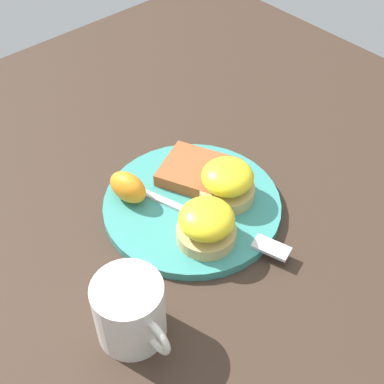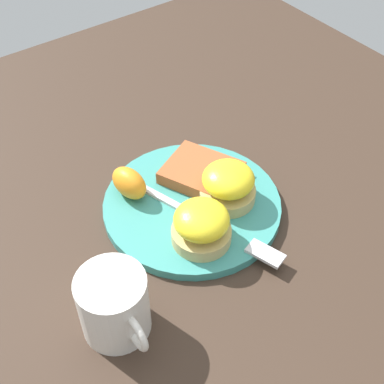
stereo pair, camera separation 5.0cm
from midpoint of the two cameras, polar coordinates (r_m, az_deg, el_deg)
name	(u,v)px [view 1 (the left image)]	position (r m, az deg, el deg)	size (l,w,h in m)	color
ground_plane	(192,209)	(0.77, -1.87, -1.84)	(1.10, 1.10, 0.00)	#38281E
plate	(192,205)	(0.76, -1.89, -1.49)	(0.25, 0.25, 0.01)	teal
sandwich_benedict_left	(206,224)	(0.69, -0.53, -3.54)	(0.08, 0.08, 0.06)	tan
sandwich_benedict_right	(227,182)	(0.74, 1.85, 0.99)	(0.08, 0.08, 0.06)	tan
hashbrown_patty	(198,172)	(0.79, -1.15, 2.07)	(0.10, 0.09, 0.02)	#A0522C
orange_wedge	(128,187)	(0.75, -8.75, 0.44)	(0.06, 0.04, 0.04)	orange
fork	(218,225)	(0.72, 0.85, -3.59)	(0.23, 0.09, 0.00)	silver
cup	(130,311)	(0.62, -8.96, -12.55)	(0.11, 0.08, 0.09)	silver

